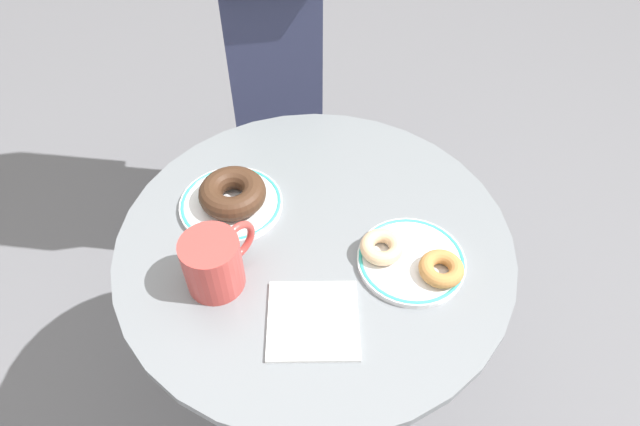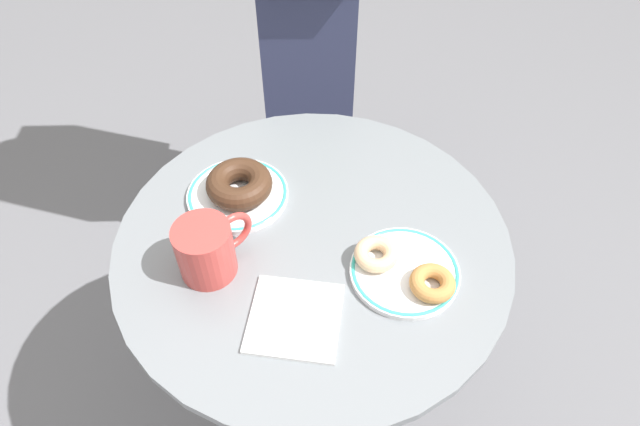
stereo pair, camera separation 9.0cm
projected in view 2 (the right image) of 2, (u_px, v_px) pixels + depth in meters
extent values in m
cube|color=slate|center=(315.00, 413.00, 1.49)|extent=(7.00, 7.00, 0.02)
cylinder|color=slate|center=(313.00, 241.00, 0.93)|extent=(0.67, 0.67, 0.02)
cylinder|color=slate|center=(314.00, 344.00, 1.20)|extent=(0.06, 0.06, 0.71)
cylinder|color=slate|center=(315.00, 410.00, 1.47)|extent=(0.31, 0.31, 0.03)
cylinder|color=white|center=(238.00, 195.00, 0.98)|extent=(0.18, 0.18, 0.01)
torus|color=#38B2A8|center=(238.00, 193.00, 0.98)|extent=(0.18, 0.18, 0.01)
cylinder|color=white|center=(405.00, 272.00, 0.87)|extent=(0.18, 0.18, 0.01)
torus|color=#38B2A8|center=(405.00, 270.00, 0.86)|extent=(0.17, 0.17, 0.01)
torus|color=#422819|center=(239.00, 184.00, 0.96)|extent=(0.14, 0.14, 0.04)
torus|color=#BC7F42|center=(433.00, 281.00, 0.83)|extent=(0.10, 0.10, 0.02)
torus|color=#E0B789|center=(376.00, 254.00, 0.87)|extent=(0.10, 0.10, 0.02)
cube|color=white|center=(295.00, 318.00, 0.81)|extent=(0.18, 0.18, 0.01)
cylinder|color=#B73D38|center=(205.00, 250.00, 0.84)|extent=(0.09, 0.09, 0.10)
torus|color=#B73D38|center=(232.00, 232.00, 0.86)|extent=(0.03, 0.07, 0.07)
cube|color=#2D3351|center=(309.00, 111.00, 1.59)|extent=(0.37, 0.41, 0.95)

